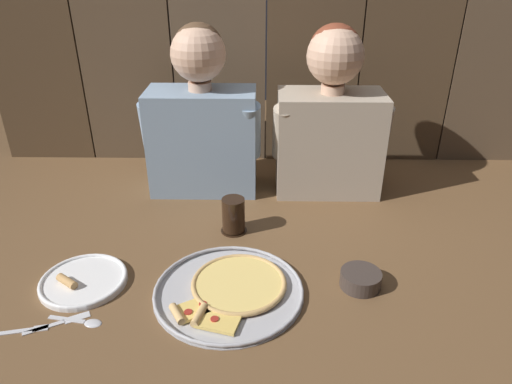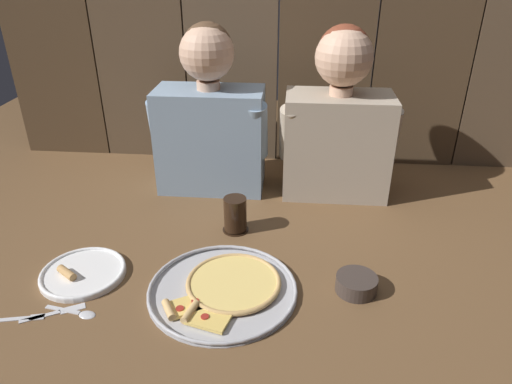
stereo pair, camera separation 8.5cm
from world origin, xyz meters
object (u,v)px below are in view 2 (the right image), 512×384
object	(u,v)px
drinking_glass	(235,215)
pizza_tray	(225,288)
diner_right	(339,120)
diner_left	(210,117)
dipping_bowl	(356,283)
dinner_plate	(83,273)

from	to	relation	value
drinking_glass	pizza_tray	bearing A→B (deg)	-87.97
diner_right	diner_left	bearing A→B (deg)	-179.96
dipping_bowl	diner_left	world-z (taller)	diner_left
diner_left	diner_right	distance (m)	0.45
pizza_tray	dinner_plate	bearing A→B (deg)	175.78
pizza_tray	diner_right	distance (m)	0.73
dinner_plate	dipping_bowl	world-z (taller)	dipping_bowl
pizza_tray	diner_right	bearing A→B (deg)	62.18
dipping_bowl	diner_left	xyz separation A→B (m)	(-0.48, 0.57, 0.25)
dinner_plate	dipping_bowl	bearing A→B (deg)	0.08
drinking_glass	dinner_plate	bearing A→B (deg)	-145.63
diner_left	diner_right	xyz separation A→B (m)	(0.45, 0.00, 0.00)
pizza_tray	drinking_glass	distance (m)	0.30
dinner_plate	diner_left	world-z (taller)	diner_left
drinking_glass	dipping_bowl	bearing A→B (deg)	-37.04
pizza_tray	dipping_bowl	bearing A→B (deg)	5.10
drinking_glass	diner_left	distance (m)	0.39
dinner_plate	diner_right	world-z (taller)	diner_right
dinner_plate	dipping_bowl	size ratio (longest dim) A/B	2.12
pizza_tray	diner_left	distance (m)	0.67
dinner_plate	drinking_glass	xyz separation A→B (m)	(0.39, 0.27, 0.05)
drinking_glass	dipping_bowl	size ratio (longest dim) A/B	1.06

